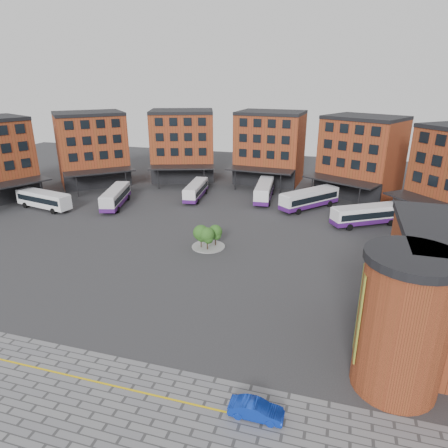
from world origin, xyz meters
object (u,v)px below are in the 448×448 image
(bus_f, at_px, (367,215))
(bus_a, at_px, (43,199))
(bus_e, at_px, (309,199))
(bus_d, at_px, (264,191))
(blue_car, at_px, (256,410))
(bus_c, at_px, (196,190))
(bus_b, at_px, (116,197))
(tree_island, at_px, (207,235))

(bus_f, bearing_deg, bus_a, -114.31)
(bus_e, bearing_deg, bus_d, -159.75)
(bus_f, xyz_separation_m, blue_car, (-8.31, -40.27, -1.07))
(bus_c, relative_size, bus_d, 0.90)
(bus_b, distance_m, bus_f, 41.39)
(bus_e, xyz_separation_m, bus_f, (9.03, -5.80, -0.09))
(bus_c, distance_m, blue_car, 51.02)
(bus_c, bearing_deg, bus_f, -17.81)
(bus_e, bearing_deg, bus_a, -123.86)
(bus_d, relative_size, bus_f, 1.08)
(bus_c, relative_size, bus_e, 0.98)
(tree_island, relative_size, bus_a, 0.40)
(bus_c, bearing_deg, bus_a, -155.93)
(tree_island, height_order, bus_b, tree_island)
(bus_c, distance_m, bus_d, 12.52)
(bus_d, bearing_deg, bus_f, -31.87)
(bus_a, distance_m, blue_car, 55.02)
(tree_island, xyz_separation_m, blue_car, (12.00, -25.38, -1.26))
(bus_b, bearing_deg, bus_f, -12.30)
(bus_e, bearing_deg, bus_f, 6.74)
(bus_c, distance_m, bus_e, 20.60)
(bus_b, relative_size, bus_c, 1.08)
(tree_island, relative_size, bus_e, 0.41)
(blue_car, bearing_deg, bus_c, 24.27)
(tree_island, bearing_deg, bus_f, 36.25)
(bus_e, bearing_deg, bus_c, -141.28)
(tree_island, xyz_separation_m, bus_f, (20.30, 14.89, -0.19))
(tree_island, height_order, bus_a, tree_island)
(bus_a, bearing_deg, bus_b, -54.30)
(bus_f, height_order, blue_car, bus_f)
(bus_d, relative_size, bus_e, 1.08)
(blue_car, bearing_deg, bus_f, -12.09)
(tree_island, bearing_deg, bus_e, 61.41)
(bus_d, bearing_deg, bus_a, -160.78)
(bus_a, bearing_deg, bus_c, -48.21)
(bus_c, bearing_deg, tree_island, -72.26)
(bus_d, distance_m, bus_f, 19.45)
(bus_e, bearing_deg, bus_b, -126.55)
(bus_b, relative_size, bus_d, 0.98)
(blue_car, bearing_deg, bus_e, 0.46)
(bus_a, distance_m, bus_e, 45.08)
(bus_a, height_order, bus_f, bus_f)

